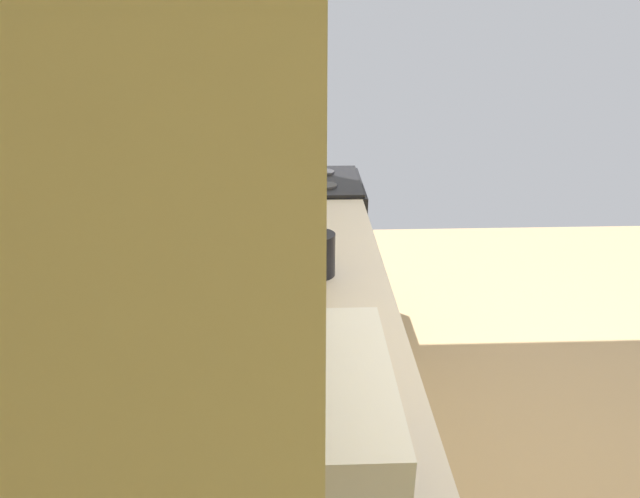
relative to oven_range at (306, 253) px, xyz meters
The scene contains 7 objects.
wall_back 1.71m from the oven_range, 164.97° to the left, with size 3.83×0.12×2.61m, color beige.
counter_run 1.79m from the oven_range, behind, with size 3.00×0.64×0.93m.
upper_cabinets 2.28m from the oven_range, behind, with size 2.28×0.31×0.72m.
oven_range is the anchor object (origin of this frame).
microwave 2.25m from the oven_range, behind, with size 0.48×0.39×0.30m.
bowl 1.70m from the oven_range, behind, with size 0.14×0.14×0.05m.
kettle 1.28m from the oven_range, behind, with size 0.16×0.12×0.19m.
Camera 1 is at (-1.60, 1.17, 1.89)m, focal length 30.97 mm.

